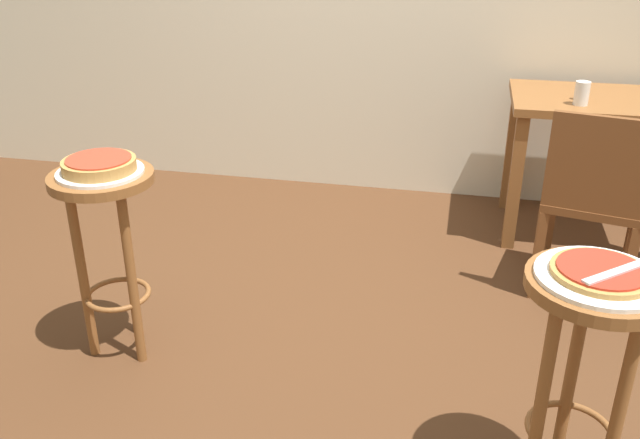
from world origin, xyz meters
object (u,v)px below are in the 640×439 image
object	(u,v)px
serving_plate_foreground	(600,277)
stool_middle	(108,225)
wooden_chair	(594,198)
dining_table	(592,125)
condiment_shaker	(581,91)
cup_near_edge	(582,93)
pizza_server_knife	(616,272)
pizza_middle	(99,164)
serving_plate_middle	(100,172)
pizza_foreground	(601,272)
stool_foreground	(587,345)

from	to	relation	value
serving_plate_foreground	stool_middle	distance (m)	1.66
wooden_chair	dining_table	bearing A→B (deg)	84.55
condiment_shaker	dining_table	bearing A→B (deg)	38.89
cup_near_edge	pizza_server_knife	xyz separation A→B (m)	(-0.13, -1.75, -0.01)
serving_plate_foreground	pizza_middle	size ratio (longest dim) A/B	1.28
pizza_middle	cup_near_edge	distance (m)	2.19
serving_plate_foreground	condiment_shaker	world-z (taller)	condiment_shaker
wooden_chair	pizza_server_knife	xyz separation A→B (m)	(-0.17, -1.24, 0.30)
cup_near_edge	condiment_shaker	xyz separation A→B (m)	(0.01, 0.09, -0.01)
serving_plate_middle	pizza_server_knife	xyz separation A→B (m)	(1.62, -0.43, 0.03)
pizza_middle	wooden_chair	bearing A→B (deg)	24.36
pizza_middle	stool_middle	bearing A→B (deg)	90.00
pizza_middle	pizza_foreground	bearing A→B (deg)	-14.41
stool_middle	cup_near_edge	size ratio (longest dim) A/B	6.65
stool_foreground	serving_plate_foreground	bearing A→B (deg)	-45.00
serving_plate_middle	cup_near_edge	world-z (taller)	cup_near_edge
stool_middle	serving_plate_middle	xyz separation A→B (m)	(-0.00, -0.00, 0.21)
condiment_shaker	serving_plate_middle	bearing A→B (deg)	-141.38
dining_table	condiment_shaker	size ratio (longest dim) A/B	9.82
stool_foreground	pizza_server_knife	world-z (taller)	pizza_server_knife
stool_foreground	serving_plate_middle	xyz separation A→B (m)	(-1.59, 0.41, 0.21)
condiment_shaker	wooden_chair	bearing A→B (deg)	-87.64
serving_plate_foreground	dining_table	distance (m)	1.92
stool_foreground	pizza_middle	bearing A→B (deg)	165.59
serving_plate_foreground	wooden_chair	world-z (taller)	wooden_chair
stool_foreground	pizza_middle	distance (m)	1.66
stool_middle	pizza_server_knife	size ratio (longest dim) A/B	3.34
serving_plate_middle	cup_near_edge	xyz separation A→B (m)	(1.76, 1.32, 0.04)
stool_middle	pizza_middle	distance (m)	0.23
pizza_server_knife	stool_foreground	bearing A→B (deg)	104.89
serving_plate_middle	cup_near_edge	bearing A→B (deg)	36.89
serving_plate_middle	cup_near_edge	size ratio (longest dim) A/B	2.73
dining_table	condiment_shaker	world-z (taller)	condiment_shaker
pizza_foreground	serving_plate_middle	world-z (taller)	pizza_foreground
pizza_foreground	pizza_middle	xyz separation A→B (m)	(-1.59, 0.41, 0.01)
pizza_server_knife	pizza_middle	bearing A→B (deg)	123.76
wooden_chair	cup_near_edge	bearing A→B (deg)	94.13
stool_foreground	serving_plate_foreground	xyz separation A→B (m)	(0.00, -0.00, 0.21)
serving_plate_foreground	wooden_chair	distance (m)	1.27
stool_foreground	pizza_server_knife	distance (m)	0.24
stool_middle	serving_plate_middle	bearing A→B (deg)	-153.43
serving_plate_foreground	pizza_server_knife	size ratio (longest dim) A/B	1.47
serving_plate_middle	condiment_shaker	size ratio (longest dim) A/B	3.65
serving_plate_foreground	serving_plate_middle	size ratio (longest dim) A/B	1.07
serving_plate_middle	condiment_shaker	xyz separation A→B (m)	(1.77, 1.41, 0.03)
pizza_middle	dining_table	xyz separation A→B (m)	(1.86, 1.48, -0.18)
condiment_shaker	wooden_chair	xyz separation A→B (m)	(0.02, -0.60, -0.30)
pizza_middle	condiment_shaker	distance (m)	2.26
stool_middle	wooden_chair	xyz separation A→B (m)	(1.79, 0.81, -0.07)
serving_plate_foreground	condiment_shaker	bearing A→B (deg)	84.59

